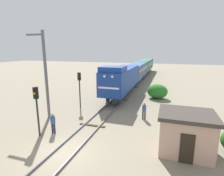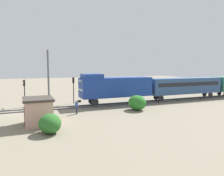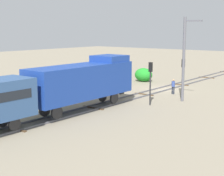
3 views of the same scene
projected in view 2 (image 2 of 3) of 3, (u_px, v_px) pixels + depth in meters
The scene contains 12 objects.
ground_plane at pixel (14, 112), 28.21m from camera, with size 155.05×155.05×0.00m, color gray.
railway_track at pixel (14, 111), 28.20m from camera, with size 2.40×103.37×0.16m.
locomotive at pixel (115, 87), 33.28m from camera, with size 2.90×11.60×4.60m.
passenger_car_leading at pixel (185, 85), 38.36m from camera, with size 2.84×14.00×3.66m.
traffic_signal_near at pixel (24, 88), 31.37m from camera, with size 0.32×0.34×3.94m.
traffic_signal_mid at pixel (73, 85), 34.26m from camera, with size 0.32×0.34×4.14m.
worker_near_track at pixel (30, 101), 31.08m from camera, with size 0.38×0.38×1.70m.
worker_by_signal at pixel (77, 106), 26.96m from camera, with size 0.38×0.38×1.70m.
catenary_mast at pixel (48, 75), 34.26m from camera, with size 1.94×0.28×8.43m.
relay_hut at pixel (38, 111), 22.11m from camera, with size 3.50×2.90×2.74m.
bush_far at pixel (137, 103), 29.36m from camera, with size 2.75×2.25×2.00m, color #297226.
bush_back at pixel (50, 124), 19.28m from camera, with size 2.41×1.97×1.75m, color #2A6426.
Camera 2 is at (30.46, 1.12, 5.98)m, focal length 35.00 mm.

